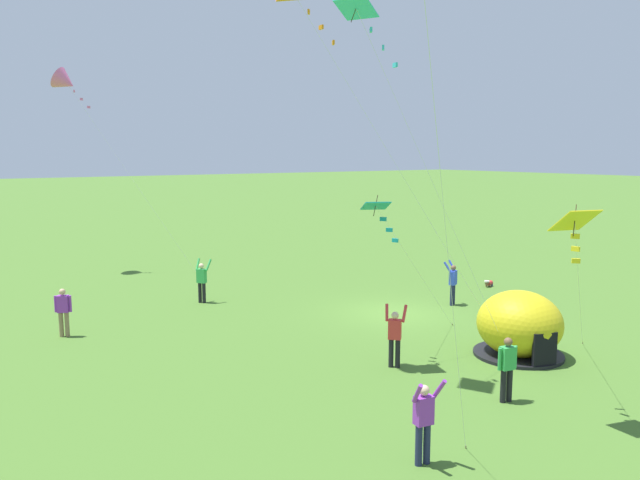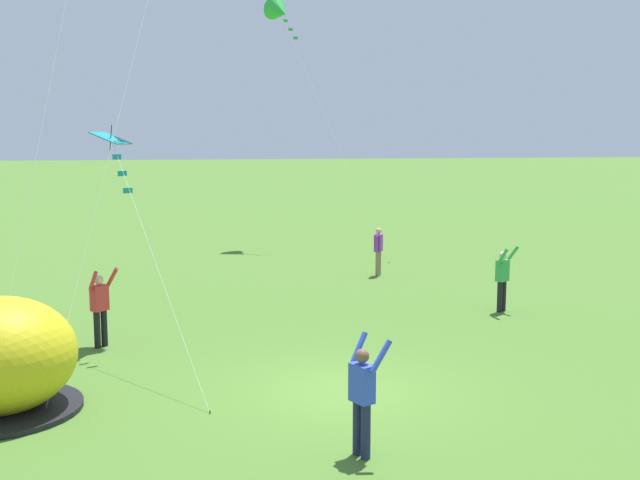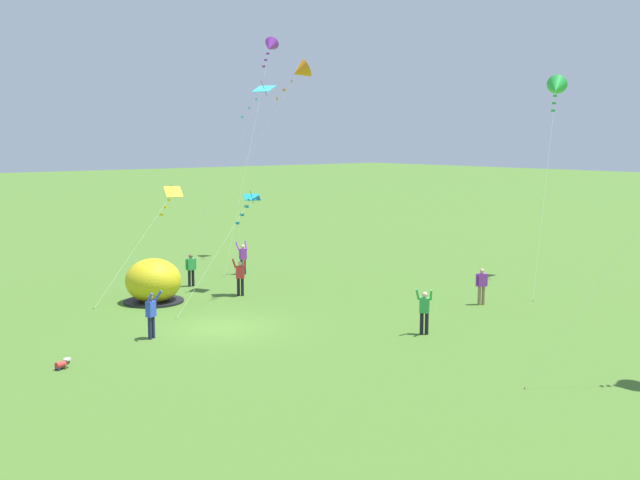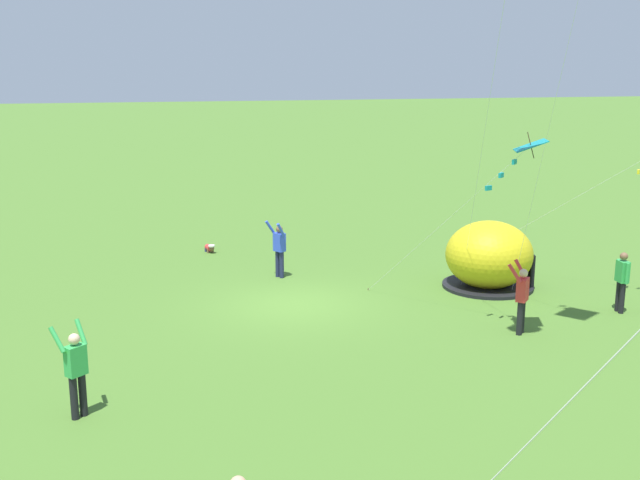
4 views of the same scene
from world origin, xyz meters
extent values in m
plane|color=#477028|center=(0.00, 0.00, 0.00)|extent=(300.00, 300.00, 0.00)
ellipsoid|color=gold|center=(-6.25, 0.09, 1.05)|extent=(2.70, 2.60, 2.10)
cylinder|color=black|center=(-6.25, 0.09, 0.05)|extent=(2.81, 2.81, 0.10)
cube|color=black|center=(-7.47, 0.44, 0.55)|extent=(0.33, 0.80, 1.10)
cylinder|color=red|center=(1.31, -7.16, 0.17)|extent=(0.29, 0.36, 0.22)
sphere|color=brown|center=(1.25, -6.90, 0.20)|extent=(0.19, 0.19, 0.19)
cylinder|color=white|center=(1.25, -6.90, 0.29)|extent=(0.24, 0.24, 0.06)
cylinder|color=brown|center=(1.19, -7.06, 0.09)|extent=(0.07, 0.07, 0.17)
cylinder|color=brown|center=(1.38, -7.01, 0.09)|extent=(0.07, 0.07, 0.17)
cylinder|color=navy|center=(1.27, -7.29, 0.07)|extent=(0.09, 0.09, 0.13)
cylinder|color=navy|center=(1.42, -7.25, 0.07)|extent=(0.09, 0.09, 0.13)
cylinder|color=black|center=(5.99, 5.77, 0.44)|extent=(0.15, 0.15, 0.88)
cylinder|color=black|center=(5.83, 5.65, 0.44)|extent=(0.15, 0.15, 0.88)
cube|color=green|center=(5.91, 5.71, 1.18)|extent=(0.45, 0.42, 0.60)
sphere|color=beige|center=(5.91, 5.71, 1.61)|extent=(0.22, 0.22, 0.22)
cylinder|color=green|center=(6.21, 5.74, 1.64)|extent=(0.33, 0.33, 0.50)
cylinder|color=green|center=(5.78, 5.43, 1.64)|extent=(0.25, 0.38, 0.50)
cylinder|color=black|center=(-4.82, 4.17, 0.44)|extent=(0.15, 0.15, 0.88)
cylinder|color=black|center=(-4.97, 4.03, 0.44)|extent=(0.15, 0.15, 0.88)
cube|color=red|center=(-4.90, 4.10, 1.18)|extent=(0.44, 0.43, 0.60)
sphere|color=beige|center=(-4.90, 4.10, 1.61)|extent=(0.22, 0.22, 0.22)
cylinder|color=red|center=(-4.60, 4.17, 1.64)|extent=(0.35, 0.30, 0.50)
cylinder|color=red|center=(-4.99, 3.81, 1.64)|extent=(0.28, 0.37, 0.50)
cylinder|color=#1E2347|center=(-0.38, -2.89, 0.44)|extent=(0.15, 0.15, 0.88)
cylinder|color=#1E2347|center=(-0.30, -3.07, 0.44)|extent=(0.15, 0.15, 0.88)
cube|color=blue|center=(-0.34, -2.98, 1.18)|extent=(0.38, 0.45, 0.60)
sphere|color=brown|center=(-0.34, -2.98, 1.61)|extent=(0.22, 0.22, 0.22)
cylinder|color=blue|center=(-0.32, -2.67, 1.64)|extent=(0.36, 0.29, 0.50)
cylinder|color=blue|center=(-0.09, -3.15, 1.64)|extent=(0.39, 0.19, 0.50)
cylinder|color=black|center=(-8.53, 3.29, 0.44)|extent=(0.15, 0.15, 0.88)
cylinder|color=black|center=(-8.49, 3.49, 0.44)|extent=(0.15, 0.15, 0.88)
cube|color=green|center=(-8.51, 3.39, 1.18)|extent=(0.30, 0.42, 0.60)
sphere|color=brown|center=(-8.51, 3.39, 1.61)|extent=(0.22, 0.22, 0.22)
cylinder|color=green|center=(-8.56, 3.14, 1.18)|extent=(0.09, 0.09, 0.58)
cylinder|color=green|center=(-8.47, 3.63, 1.18)|extent=(0.09, 0.09, 0.58)
cylinder|color=silver|center=(-8.43, 0.33, 2.45)|extent=(3.58, 6.12, 4.90)
cylinder|color=brown|center=(-6.65, -2.73, 0.03)|extent=(0.03, 0.03, 0.06)
cube|color=yellow|center=(-9.61, 2.35, 3.78)|extent=(0.18, 0.19, 0.12)
cylinder|color=silver|center=(-3.56, 1.95, 2.44)|extent=(1.98, 5.33, 4.89)
cylinder|color=brown|center=(-2.57, -0.72, 0.03)|extent=(0.03, 0.03, 0.06)
cube|color=teal|center=(-4.54, 4.61, 4.88)|extent=(0.97, 0.99, 0.29)
cylinder|color=#332314|center=(-4.54, 4.61, 4.89)|extent=(0.10, 0.24, 0.61)
cube|color=teal|center=(-4.39, 4.19, 4.46)|extent=(0.19, 0.17, 0.12)
cube|color=teal|center=(-4.26, 3.84, 4.09)|extent=(0.20, 0.17, 0.12)
cube|color=teal|center=(-4.13, 3.49, 3.73)|extent=(0.21, 0.12, 0.12)
cylinder|color=silver|center=(-5.87, 3.32, 5.08)|extent=(1.54, 4.95, 10.15)
cylinder|color=brown|center=(-6.63, 0.85, 0.03)|extent=(0.03, 0.03, 0.06)
cylinder|color=silver|center=(-4.21, 3.09, 5.44)|extent=(2.55, 6.58, 10.89)
cylinder|color=brown|center=(-5.48, -0.19, 0.03)|extent=(0.03, 0.03, 0.06)
cylinder|color=silver|center=(3.35, 17.33, 5.24)|extent=(3.38, 6.28, 10.49)
camera|label=1|loc=(-18.72, 15.96, 6.44)|focal=35.00mm
camera|label=2|loc=(-3.05, -13.70, 4.92)|focal=42.00mm
camera|label=3|loc=(25.73, -15.76, 7.72)|focal=42.00mm
camera|label=4|loc=(5.45, 19.96, 6.59)|focal=42.00mm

